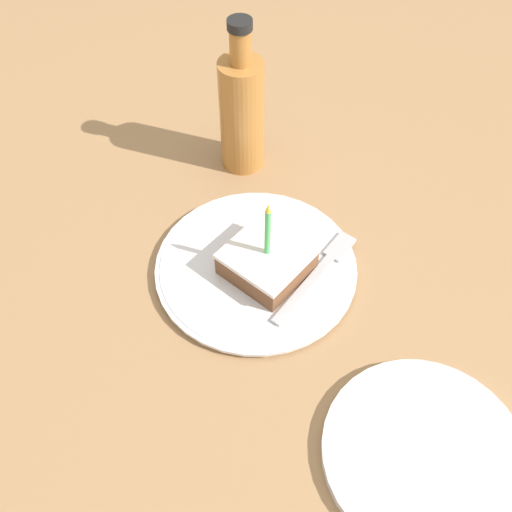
% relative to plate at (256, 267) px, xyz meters
% --- Properties ---
extents(ground_plane, '(2.40, 2.40, 0.04)m').
position_rel_plate_xyz_m(ground_plane, '(-0.01, -0.01, -0.03)').
color(ground_plane, '#9E754C').
rests_on(ground_plane, ground).
extents(plate, '(0.26, 0.26, 0.01)m').
position_rel_plate_xyz_m(plate, '(0.00, 0.00, 0.00)').
color(plate, silver).
rests_on(plate, ground_plane).
extents(cake_slice, '(0.09, 0.09, 0.12)m').
position_rel_plate_xyz_m(cake_slice, '(0.00, -0.02, 0.02)').
color(cake_slice, brown).
rests_on(cake_slice, plate).
extents(fork, '(0.17, 0.03, 0.01)m').
position_rel_plate_xyz_m(fork, '(0.04, -0.07, 0.01)').
color(fork, '#B2B2B7').
rests_on(fork, plate).
extents(bottle, '(0.06, 0.06, 0.23)m').
position_rel_plate_xyz_m(bottle, '(0.14, 0.15, 0.09)').
color(bottle, '#B27233').
rests_on(bottle, ground_plane).
extents(side_plate, '(0.21, 0.21, 0.01)m').
position_rel_plate_xyz_m(side_plate, '(-0.07, -0.29, -0.00)').
color(side_plate, silver).
rests_on(side_plate, ground_plane).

